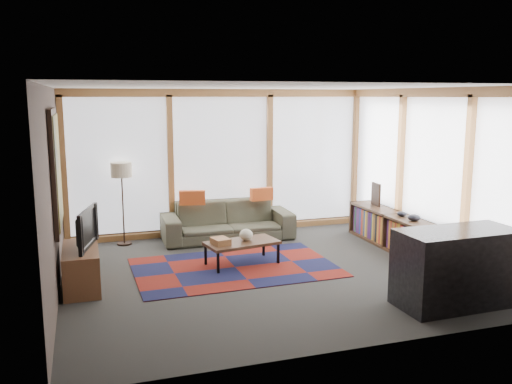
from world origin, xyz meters
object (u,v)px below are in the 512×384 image
object	(u,v)px
sofa	(227,221)
bar_counter	(457,268)
bookshelf	(394,231)
tv_console	(81,268)
floor_lamp	(123,204)
television	(81,228)
coffee_table	(242,253)

from	to	relation	value
sofa	bar_counter	distance (m)	4.19
bookshelf	tv_console	distance (m)	4.92
floor_lamp	bar_counter	world-z (taller)	floor_lamp
sofa	bookshelf	xyz separation A→B (m)	(2.46, -1.39, -0.04)
floor_lamp	bar_counter	xyz separation A→B (m)	(3.59, -3.96, -0.24)
sofa	bookshelf	world-z (taller)	sofa
sofa	television	distance (m)	3.02
television	bar_counter	size ratio (longest dim) A/B	0.62
bookshelf	television	xyz separation A→B (m)	(-4.87, -0.36, 0.50)
tv_console	bar_counter	distance (m)	4.72
sofa	coffee_table	world-z (taller)	sofa
tv_console	bar_counter	xyz separation A→B (m)	(4.28, -1.98, 0.19)
tv_console	bar_counter	bearing A→B (deg)	-24.78
coffee_table	bookshelf	xyz separation A→B (m)	(2.63, 0.09, 0.11)
sofa	floor_lamp	xyz separation A→B (m)	(-1.75, 0.20, 0.37)
coffee_table	tv_console	world-z (taller)	tv_console
floor_lamp	television	bearing A→B (deg)	-108.82
bookshelf	floor_lamp	bearing A→B (deg)	159.31
bookshelf	coffee_table	bearing A→B (deg)	-178.12
floor_lamp	television	size ratio (longest dim) A/B	1.57
floor_lamp	bookshelf	distance (m)	4.52
bookshelf	bar_counter	world-z (taller)	bar_counter
tv_console	television	bearing A→B (deg)	54.82
sofa	floor_lamp	bearing A→B (deg)	174.82
sofa	coffee_table	distance (m)	1.50
coffee_table	sofa	bearing A→B (deg)	83.43
sofa	coffee_table	xyz separation A→B (m)	(-0.17, -1.48, -0.15)
floor_lamp	coffee_table	size ratio (longest dim) A/B	1.32
floor_lamp	television	world-z (taller)	floor_lamp
floor_lamp	bar_counter	bearing A→B (deg)	-47.82
sofa	bookshelf	size ratio (longest dim) A/B	0.97
sofa	television	bearing A→B (deg)	-142.84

